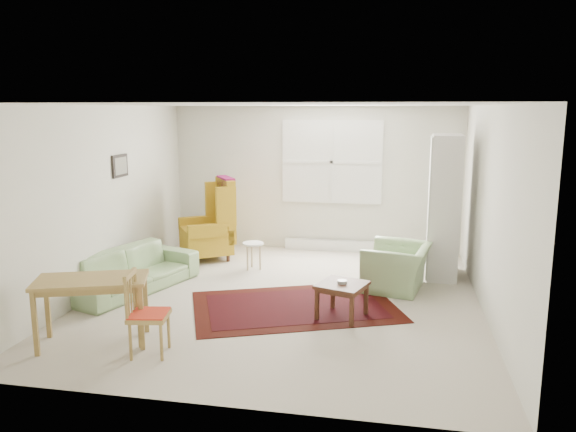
% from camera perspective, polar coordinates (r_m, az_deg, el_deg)
% --- Properties ---
extents(room, '(5.04, 5.54, 2.51)m').
position_cam_1_polar(room, '(7.32, 0.01, 1.45)').
color(room, '#BAB09F').
rests_on(room, ground).
extents(rug, '(2.93, 2.43, 0.03)m').
position_cam_1_polar(rug, '(7.14, 0.70, -9.12)').
color(rug, black).
rests_on(rug, ground).
extents(sofa, '(1.34, 2.07, 0.78)m').
position_cam_1_polar(sofa, '(7.95, -15.55, -4.58)').
color(sofa, '#87A870').
rests_on(sofa, ground).
extents(armchair, '(1.00, 1.09, 0.74)m').
position_cam_1_polar(armchair, '(7.88, 11.03, -4.66)').
color(armchair, '#87A870').
rests_on(armchair, ground).
extents(wingback_chair, '(1.12, 1.11, 1.36)m').
position_cam_1_polar(wingback_chair, '(9.28, -8.37, -0.27)').
color(wingback_chair, '#BC901D').
rests_on(wingback_chair, ground).
extents(coffee_table, '(0.67, 0.67, 0.43)m').
position_cam_1_polar(coffee_table, '(6.76, 5.50, -8.53)').
color(coffee_table, '#412214').
rests_on(coffee_table, ground).
extents(stool, '(0.35, 0.35, 0.43)m').
position_cam_1_polar(stool, '(8.71, -3.56, -4.05)').
color(stool, white).
rests_on(stool, ground).
extents(cabinet, '(0.47, 0.85, 2.09)m').
position_cam_1_polar(cabinet, '(8.50, 15.59, 0.92)').
color(cabinet, silver).
rests_on(cabinet, ground).
extents(desk, '(1.25, 0.91, 0.72)m').
position_cam_1_polar(desk, '(6.33, -19.19, -9.11)').
color(desk, olive).
rests_on(desk, ground).
extents(desk_chair, '(0.44, 0.44, 0.86)m').
position_cam_1_polar(desk_chair, '(5.88, -13.95, -9.58)').
color(desk_chair, olive).
rests_on(desk_chair, ground).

